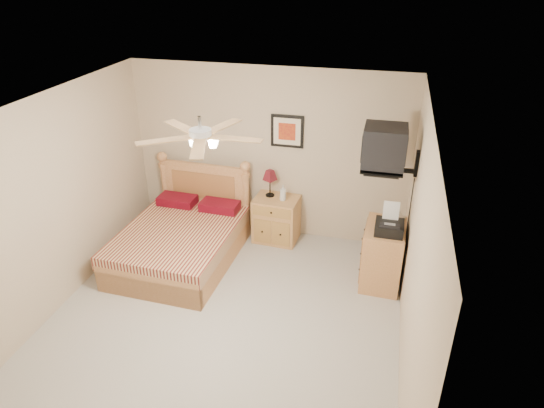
# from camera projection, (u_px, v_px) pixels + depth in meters

# --- Properties ---
(floor) EXTENTS (4.50, 4.50, 0.00)m
(floor) POSITION_uv_depth(u_px,v_px,m) (221.00, 325.00, 5.57)
(floor) COLOR #A39D93
(floor) RESTS_ON ground
(ceiling) EXTENTS (4.00, 4.50, 0.04)m
(ceiling) POSITION_uv_depth(u_px,v_px,m) (208.00, 114.00, 4.42)
(ceiling) COLOR white
(ceiling) RESTS_ON ground
(wall_back) EXTENTS (4.00, 0.04, 2.50)m
(wall_back) POSITION_uv_depth(u_px,v_px,m) (269.00, 154.00, 6.94)
(wall_back) COLOR tan
(wall_back) RESTS_ON ground
(wall_front) EXTENTS (4.00, 0.04, 2.50)m
(wall_front) POSITION_uv_depth(u_px,v_px,m) (93.00, 408.00, 3.06)
(wall_front) COLOR tan
(wall_front) RESTS_ON ground
(wall_left) EXTENTS (0.04, 4.50, 2.50)m
(wall_left) POSITION_uv_depth(u_px,v_px,m) (47.00, 210.00, 5.43)
(wall_left) COLOR tan
(wall_left) RESTS_ON ground
(wall_right) EXTENTS (0.04, 4.50, 2.50)m
(wall_right) POSITION_uv_depth(u_px,v_px,m) (415.00, 258.00, 4.57)
(wall_right) COLOR tan
(wall_right) RESTS_ON ground
(bed) EXTENTS (1.49, 1.91, 1.20)m
(bed) POSITION_uv_depth(u_px,v_px,m) (177.00, 223.00, 6.47)
(bed) COLOR #B0733A
(bed) RESTS_ON ground
(nightstand) EXTENTS (0.65, 0.51, 0.68)m
(nightstand) POSITION_uv_depth(u_px,v_px,m) (276.00, 219.00, 7.11)
(nightstand) COLOR #B0774C
(nightstand) RESTS_ON ground
(table_lamp) EXTENTS (0.27, 0.27, 0.40)m
(table_lamp) POSITION_uv_depth(u_px,v_px,m) (270.00, 183.00, 6.94)
(table_lamp) COLOR maroon
(table_lamp) RESTS_ON nightstand
(lotion_bottle) EXTENTS (0.09, 0.10, 0.23)m
(lotion_bottle) POSITION_uv_depth(u_px,v_px,m) (283.00, 193.00, 6.85)
(lotion_bottle) COLOR silver
(lotion_bottle) RESTS_ON nightstand
(framed_picture) EXTENTS (0.46, 0.04, 0.46)m
(framed_picture) POSITION_uv_depth(u_px,v_px,m) (287.00, 131.00, 6.69)
(framed_picture) COLOR black
(framed_picture) RESTS_ON wall_back
(dresser) EXTENTS (0.51, 0.71, 0.82)m
(dresser) POSITION_uv_depth(u_px,v_px,m) (383.00, 255.00, 6.14)
(dresser) COLOR #AA7238
(dresser) RESTS_ON ground
(fax_machine) EXTENTS (0.34, 0.36, 0.36)m
(fax_machine) POSITION_uv_depth(u_px,v_px,m) (390.00, 220.00, 5.75)
(fax_machine) COLOR black
(fax_machine) RESTS_ON dresser
(magazine_lower) EXTENTS (0.28, 0.32, 0.03)m
(magazine_lower) POSITION_uv_depth(u_px,v_px,m) (387.00, 218.00, 6.13)
(magazine_lower) COLOR #BDB396
(magazine_lower) RESTS_ON dresser
(magazine_upper) EXTENTS (0.23, 0.28, 0.02)m
(magazine_upper) POSITION_uv_depth(u_px,v_px,m) (389.00, 215.00, 6.14)
(magazine_upper) COLOR gray
(magazine_upper) RESTS_ON magazine_lower
(wall_tv) EXTENTS (0.56, 0.46, 0.58)m
(wall_tv) POSITION_uv_depth(u_px,v_px,m) (398.00, 150.00, 5.52)
(wall_tv) COLOR black
(wall_tv) RESTS_ON wall_right
(ceiling_fan) EXTENTS (1.14, 1.14, 0.28)m
(ceiling_fan) POSITION_uv_depth(u_px,v_px,m) (201.00, 136.00, 4.31)
(ceiling_fan) COLOR silver
(ceiling_fan) RESTS_ON ceiling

